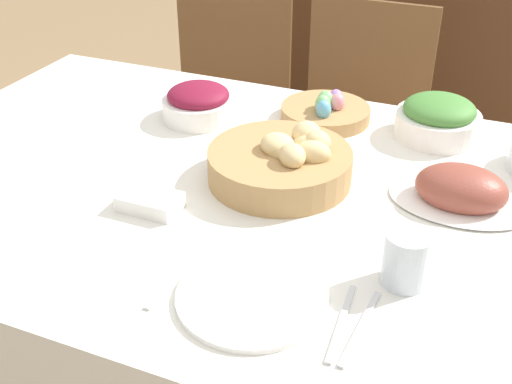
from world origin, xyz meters
The scene contains 15 objects.
dining_table centered at (0.00, 0.00, 0.39)m, with size 1.77×1.05×0.78m.
chair_far_center centered at (-0.03, 0.87, 0.49)m, with size 0.42×0.42×0.92m.
chair_far_left centered at (-0.52, 0.87, 0.49)m, with size 0.46×0.46×0.92m.
sideboard centered at (0.19, 1.69, 0.47)m, with size 1.38×0.44×0.94m.
bread_basket centered at (0.00, 0.05, 0.82)m, with size 0.30×0.30×0.11m.
egg_basket centered at (0.00, 0.37, 0.80)m, with size 0.22×0.22×0.08m.
ham_platter centered at (0.36, 0.10, 0.81)m, with size 0.28×0.19×0.09m.
beet_salad_bowl centered at (-0.29, 0.25, 0.82)m, with size 0.18×0.18×0.09m.
green_salad_bowl centered at (0.27, 0.38, 0.82)m, with size 0.20×0.20×0.10m.
dinner_plate centered at (0.09, -0.32, 0.78)m, with size 0.25×0.25×0.01m.
fork centered at (-0.05, -0.32, 0.78)m, with size 0.02×0.18×0.00m.
knife centered at (0.24, -0.32, 0.78)m, with size 0.02×0.18×0.00m.
spoon centered at (0.27, -0.32, 0.78)m, with size 0.02×0.18×0.00m.
drinking_cup centered at (0.31, -0.19, 0.83)m, with size 0.08×0.08×0.10m.
butter_dish centered at (-0.19, -0.16, 0.79)m, with size 0.12×0.07×0.03m.
Camera 1 is at (0.40, -1.05, 1.46)m, focal length 45.00 mm.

